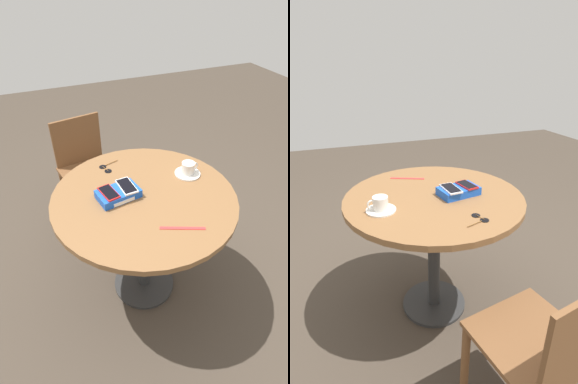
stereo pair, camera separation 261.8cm
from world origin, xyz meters
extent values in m
plane|color=#42382D|center=(0.00, 0.00, 0.00)|extent=(8.00, 8.00, 0.00)
cylinder|color=#2D2D2D|center=(0.00, 0.00, 0.01)|extent=(0.38, 0.38, 0.02)
cylinder|color=#2D2D2D|center=(0.00, 0.00, 0.37)|extent=(0.07, 0.07, 0.69)
cylinder|color=brown|center=(0.00, 0.00, 0.73)|extent=(0.94, 0.94, 0.03)
cube|color=blue|center=(-0.12, 0.03, 0.76)|extent=(0.22, 0.16, 0.04)
cube|color=white|center=(-0.11, -0.03, 0.75)|extent=(0.11, 0.02, 0.02)
cube|color=red|center=(-0.17, 0.03, 0.79)|extent=(0.09, 0.13, 0.01)
cube|color=black|center=(-0.17, 0.03, 0.79)|extent=(0.08, 0.12, 0.00)
cube|color=silver|center=(-0.08, 0.05, 0.79)|extent=(0.08, 0.14, 0.01)
cube|color=black|center=(-0.08, 0.05, 0.79)|extent=(0.07, 0.13, 0.00)
cylinder|color=silver|center=(0.29, 0.08, 0.74)|extent=(0.14, 0.14, 0.01)
cylinder|color=silver|center=(0.29, 0.08, 0.78)|extent=(0.07, 0.07, 0.06)
cylinder|color=tan|center=(0.29, 0.08, 0.81)|extent=(0.06, 0.06, 0.00)
torus|color=silver|center=(0.33, 0.08, 0.78)|extent=(0.05, 0.01, 0.05)
cube|color=red|center=(0.07, -0.28, 0.74)|extent=(0.19, 0.10, 0.00)
cylinder|color=black|center=(-0.10, 0.27, 0.74)|extent=(0.04, 0.04, 0.00)
cylinder|color=black|center=(-0.12, 0.33, 0.74)|extent=(0.04, 0.04, 0.00)
cylinder|color=brown|center=(-0.11, 0.30, 0.74)|extent=(0.02, 0.05, 0.00)
cylinder|color=brown|center=(-0.06, 0.35, 0.74)|extent=(0.08, 0.03, 0.00)
cube|color=brown|center=(-0.13, 0.72, 0.45)|extent=(0.44, 0.44, 0.02)
cylinder|color=brown|center=(-0.26, 0.52, 0.22)|extent=(0.04, 0.04, 0.44)
cylinder|color=brown|center=(0.07, 0.58, 0.22)|extent=(0.04, 0.04, 0.44)
camera|label=1|loc=(-0.45, -1.09, 1.69)|focal=28.00mm
camera|label=2|loc=(0.48, 1.34, 1.39)|focal=28.00mm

